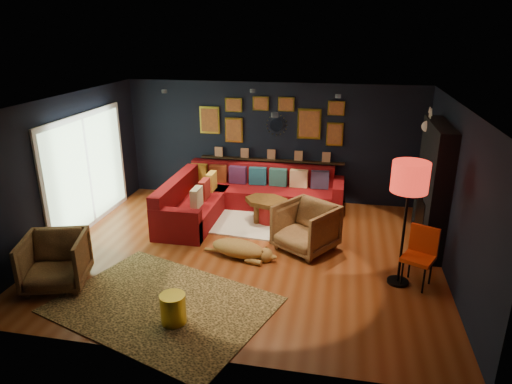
% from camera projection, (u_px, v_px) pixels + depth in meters
% --- Properties ---
extents(floor, '(6.50, 6.50, 0.00)m').
position_uv_depth(floor, '(246.00, 252.00, 7.93)').
color(floor, brown).
rests_on(floor, ground).
extents(room_walls, '(6.50, 6.50, 6.50)m').
position_uv_depth(room_walls, '(245.00, 164.00, 7.39)').
color(room_walls, black).
rests_on(room_walls, ground).
extents(sectional, '(3.41, 2.69, 0.86)m').
position_uv_depth(sectional, '(236.00, 197.00, 9.60)').
color(sectional, maroon).
rests_on(sectional, ground).
extents(ledge, '(3.20, 0.12, 0.04)m').
position_uv_depth(ledge, '(271.00, 160.00, 10.09)').
color(ledge, black).
rests_on(ledge, room_walls).
extents(gallery_wall, '(3.15, 0.04, 1.02)m').
position_uv_depth(gallery_wall, '(271.00, 120.00, 9.83)').
color(gallery_wall, gold).
rests_on(gallery_wall, room_walls).
extents(sunburst_mirror, '(0.47, 0.16, 0.47)m').
position_uv_depth(sunburst_mirror, '(277.00, 125.00, 9.84)').
color(sunburst_mirror, silver).
rests_on(sunburst_mirror, room_walls).
extents(fireplace, '(0.31, 1.60, 2.20)m').
position_uv_depth(fireplace, '(432.00, 191.00, 7.85)').
color(fireplace, black).
rests_on(fireplace, ground).
extents(deer_head, '(0.50, 0.28, 0.45)m').
position_uv_depth(deer_head, '(437.00, 127.00, 7.95)').
color(deer_head, white).
rests_on(deer_head, fireplace).
extents(sliding_door, '(0.06, 2.80, 2.20)m').
position_uv_depth(sliding_door, '(88.00, 171.00, 8.70)').
color(sliding_door, white).
rests_on(sliding_door, ground).
extents(ceiling_spots, '(3.30, 2.50, 0.06)m').
position_uv_depth(ceiling_spots, '(255.00, 97.00, 7.80)').
color(ceiling_spots, black).
rests_on(ceiling_spots, room_walls).
extents(shag_rug, '(2.28, 1.75, 0.03)m').
position_uv_depth(shag_rug, '(261.00, 222.00, 9.12)').
color(shag_rug, white).
rests_on(shag_rug, ground).
extents(leopard_rug, '(3.41, 2.90, 0.02)m').
position_uv_depth(leopard_rug, '(163.00, 305.00, 6.41)').
color(leopard_rug, tan).
rests_on(leopard_rug, ground).
extents(coffee_table, '(1.07, 0.91, 0.46)m').
position_uv_depth(coffee_table, '(267.00, 203.00, 9.04)').
color(coffee_table, brown).
rests_on(coffee_table, shag_rug).
extents(pouf, '(0.55, 0.55, 0.36)m').
position_uv_depth(pouf, '(270.00, 212.00, 9.10)').
color(pouf, '#A31B1D').
rests_on(pouf, shag_rug).
extents(armchair_left, '(1.07, 1.04, 0.89)m').
position_uv_depth(armchair_left, '(55.00, 259.00, 6.76)').
color(armchair_left, '#B87B45').
rests_on(armchair_left, ground).
extents(armchair_right, '(1.22, 1.20, 0.93)m').
position_uv_depth(armchair_right, '(306.00, 225.00, 7.87)').
color(armchair_right, '#B87B45').
rests_on(armchair_right, ground).
extents(gold_stool, '(0.34, 0.34, 0.42)m').
position_uv_depth(gold_stool, '(173.00, 309.00, 5.96)').
color(gold_stool, gold).
rests_on(gold_stool, ground).
extents(orange_chair, '(0.57, 0.57, 0.91)m').
position_uv_depth(orange_chair, '(421.00, 251.00, 6.80)').
color(orange_chair, black).
rests_on(orange_chair, ground).
extents(floor_lamp, '(0.53, 0.53, 1.92)m').
position_uv_depth(floor_lamp, '(410.00, 182.00, 6.43)').
color(floor_lamp, black).
rests_on(floor_lamp, ground).
extents(dog, '(1.41, 0.90, 0.41)m').
position_uv_depth(dog, '(238.00, 245.00, 7.69)').
color(dog, '#BB8F48').
rests_on(dog, leopard_rug).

